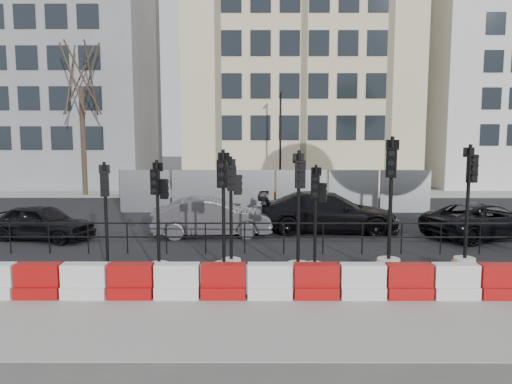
{
  "coord_description": "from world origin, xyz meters",
  "views": [
    {
      "loc": [
        -0.8,
        -13.76,
        3.79
      ],
      "look_at": [
        -0.86,
        3.0,
        1.72
      ],
      "focal_mm": 35.0,
      "sensor_mm": 36.0,
      "label": 1
    }
  ],
  "objects_px": {
    "traffic_signal_h": "(466,247)",
    "car_a": "(42,222)",
    "car_c": "(328,212)",
    "traffic_signal_a": "(107,254)",
    "traffic_signal_d": "(232,246)"
  },
  "relations": [
    {
      "from": "car_a",
      "to": "traffic_signal_a",
      "type": "bearing_deg",
      "value": -125.83
    },
    {
      "from": "traffic_signal_h",
      "to": "car_c",
      "type": "bearing_deg",
      "value": 107.79
    },
    {
      "from": "traffic_signal_d",
      "to": "traffic_signal_a",
      "type": "bearing_deg",
      "value": 173.18
    },
    {
      "from": "car_a",
      "to": "traffic_signal_d",
      "type": "bearing_deg",
      "value": -105.24
    },
    {
      "from": "traffic_signal_h",
      "to": "car_a",
      "type": "bearing_deg",
      "value": 152.52
    },
    {
      "from": "traffic_signal_a",
      "to": "traffic_signal_d",
      "type": "relative_size",
      "value": 0.96
    },
    {
      "from": "traffic_signal_h",
      "to": "car_a",
      "type": "relative_size",
      "value": 0.87
    },
    {
      "from": "traffic_signal_h",
      "to": "car_a",
      "type": "distance_m",
      "value": 13.63
    },
    {
      "from": "traffic_signal_h",
      "to": "car_c",
      "type": "relative_size",
      "value": 0.65
    },
    {
      "from": "traffic_signal_d",
      "to": "traffic_signal_h",
      "type": "distance_m",
      "value": 6.23
    },
    {
      "from": "traffic_signal_a",
      "to": "car_c",
      "type": "xyz_separation_m",
      "value": [
        6.5,
        5.88,
        0.13
      ]
    },
    {
      "from": "car_c",
      "to": "car_a",
      "type": "bearing_deg",
      "value": 101.22
    },
    {
      "from": "traffic_signal_a",
      "to": "traffic_signal_d",
      "type": "distance_m",
      "value": 3.22
    },
    {
      "from": "traffic_signal_d",
      "to": "car_a",
      "type": "height_order",
      "value": "traffic_signal_d"
    },
    {
      "from": "traffic_signal_d",
      "to": "car_c",
      "type": "relative_size",
      "value": 0.59
    }
  ]
}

